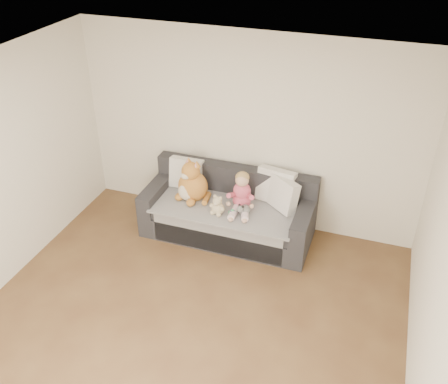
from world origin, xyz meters
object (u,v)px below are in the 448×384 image
Objects in this scene: sofa at (229,213)px; plush_cat at (192,184)px; toddler at (242,194)px; teddy_bear at (217,207)px; sippy_cup at (232,212)px.

plush_cat reaches higher than sofa.
toddler is 1.91× the size of teddy_bear.
plush_cat is (-0.67, 0.00, 0.01)m from toddler.
toddler is 0.27m from sippy_cup.
sippy_cup is at bearing 16.19° from teddy_bear.
sippy_cup is at bearing -112.33° from toddler.
sippy_cup is (-0.05, -0.21, -0.15)m from toddler.
teddy_bear is (0.43, -0.23, -0.11)m from plush_cat.
teddy_bear is (-0.05, -0.28, 0.27)m from sofa.
teddy_bear is at bearing -100.64° from sofa.
toddler reaches higher than teddy_bear.
plush_cat is at bearing 170.08° from toddler.
toddler is at bearing 21.47° from plush_cat.
sofa reaches higher than sippy_cup.
plush_cat is (-0.48, -0.06, 0.38)m from sofa.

